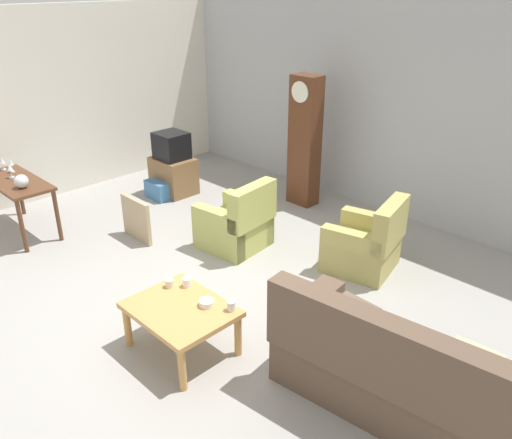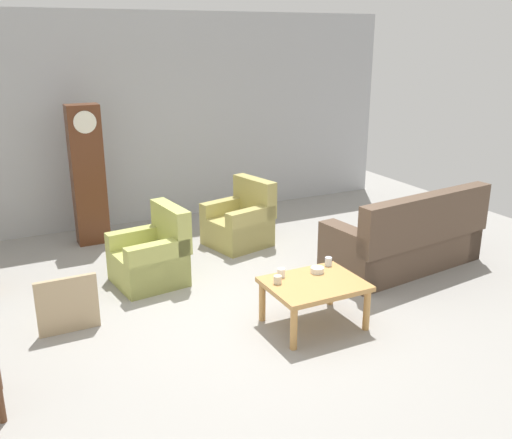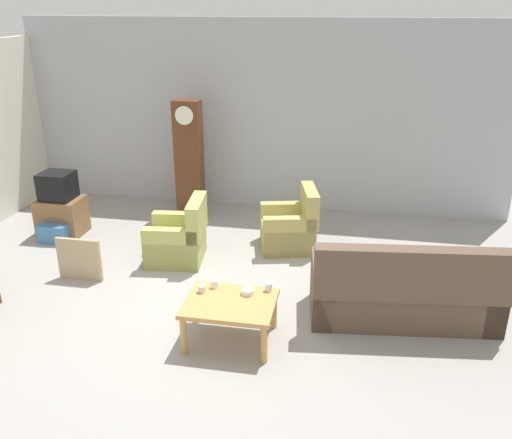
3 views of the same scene
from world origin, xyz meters
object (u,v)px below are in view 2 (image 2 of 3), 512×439
object	(u,v)px
couch_floral	(406,242)
cup_cream_tall	(278,280)
armchair_olive_near	(152,258)
cup_blue_rimmed	(328,261)
armchair_olive_far	(240,224)
grandfather_clock	(88,175)
framed_picture_leaning	(68,305)
cup_white_porcelain	(281,273)
bowl_white_stacked	(317,270)
coffee_table_wood	(314,288)

from	to	relation	value
couch_floral	cup_cream_tall	size ratio (longest dim) A/B	26.64
armchair_olive_near	cup_blue_rimmed	xyz separation A→B (m)	(1.52, -1.48, 0.22)
armchair_olive_far	grandfather_clock	world-z (taller)	grandfather_clock
armchair_olive_far	couch_floral	bearing A→B (deg)	-48.68
armchair_olive_far	framed_picture_leaning	bearing A→B (deg)	-149.87
couch_floral	cup_cream_tall	bearing A→B (deg)	-164.18
armchair_olive_far	grandfather_clock	xyz separation A→B (m)	(-1.85, 1.03, 0.68)
grandfather_clock	cup_cream_tall	bearing A→B (deg)	-70.99
grandfather_clock	cup_white_porcelain	world-z (taller)	grandfather_clock
armchair_olive_near	bowl_white_stacked	distance (m)	2.07
armchair_olive_far	cup_cream_tall	world-z (taller)	armchair_olive_far
cup_blue_rimmed	coffee_table_wood	bearing A→B (deg)	-140.62
couch_floral	armchair_olive_near	world-z (taller)	couch_floral
armchair_olive_near	cup_white_porcelain	xyz separation A→B (m)	(0.92, -1.52, 0.22)
framed_picture_leaning	cup_cream_tall	size ratio (longest dim) A/B	7.30
cup_white_porcelain	coffee_table_wood	bearing A→B (deg)	-47.90
framed_picture_leaning	cup_white_porcelain	distance (m)	2.16
armchair_olive_far	cup_blue_rimmed	distance (m)	2.20
cup_white_porcelain	cup_blue_rimmed	world-z (taller)	cup_blue_rimmed
armchair_olive_near	armchair_olive_far	xyz separation A→B (m)	(1.50, 0.71, 0.00)
armchair_olive_near	bowl_white_stacked	world-z (taller)	armchair_olive_near
armchair_olive_near	framed_picture_leaning	distance (m)	1.36
couch_floral	framed_picture_leaning	world-z (taller)	couch_floral
framed_picture_leaning	cup_white_porcelain	world-z (taller)	framed_picture_leaning
armchair_olive_near	cup_cream_tall	world-z (taller)	armchair_olive_near
couch_floral	grandfather_clock	xyz separation A→B (m)	(-3.37, 2.75, 0.64)
cup_cream_tall	bowl_white_stacked	xyz separation A→B (m)	(0.50, 0.05, -0.01)
couch_floral	cup_white_porcelain	size ratio (longest dim) A/B	24.65
cup_blue_rimmed	bowl_white_stacked	bearing A→B (deg)	-152.32
armchair_olive_near	armchair_olive_far	world-z (taller)	same
couch_floral	framed_picture_leaning	distance (m)	4.13
coffee_table_wood	cup_cream_tall	distance (m)	0.39
armchair_olive_near	coffee_table_wood	xyz separation A→B (m)	(1.16, -1.78, 0.10)
framed_picture_leaning	cup_blue_rimmed	bearing A→B (deg)	-14.53
coffee_table_wood	grandfather_clock	bearing A→B (deg)	113.27
couch_floral	grandfather_clock	distance (m)	4.40
couch_floral	coffee_table_wood	bearing A→B (deg)	-157.70
cup_blue_rimmed	grandfather_clock	bearing A→B (deg)	120.26
bowl_white_stacked	grandfather_clock	bearing A→B (deg)	116.58
coffee_table_wood	framed_picture_leaning	size ratio (longest dim) A/B	1.60
coffee_table_wood	bowl_white_stacked	world-z (taller)	bowl_white_stacked
grandfather_clock	cup_white_porcelain	bearing A→B (deg)	-68.61
armchair_olive_far	cup_white_porcelain	bearing A→B (deg)	-104.54
cup_white_porcelain	cup_cream_tall	world-z (taller)	cup_white_porcelain
framed_picture_leaning	couch_floral	bearing A→B (deg)	-3.02
armchair_olive_near	cup_blue_rimmed	bearing A→B (deg)	-44.17
armchair_olive_near	framed_picture_leaning	size ratio (longest dim) A/B	1.53
cup_white_porcelain	bowl_white_stacked	bearing A→B (deg)	-10.93
grandfather_clock	cup_white_porcelain	xyz separation A→B (m)	(1.27, -3.25, -0.46)
cup_cream_tall	framed_picture_leaning	bearing A→B (deg)	156.23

